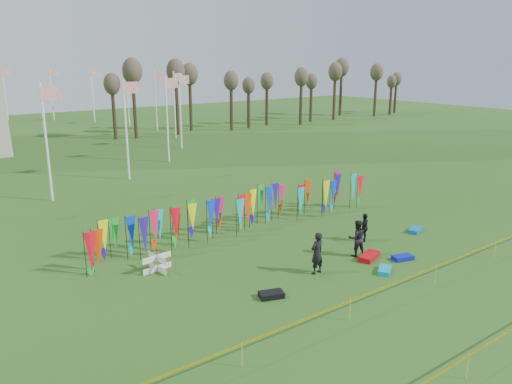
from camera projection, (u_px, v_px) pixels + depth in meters
ground at (340, 281)px, 22.09m from camera, size 160.00×160.00×0.00m
banner_row at (244, 209)px, 28.03m from camera, size 18.64×0.64×2.22m
caution_tape_near at (385, 288)px, 19.73m from camera, size 26.00×0.02×0.90m
caution_tape_far at (498, 339)px, 16.14m from camera, size 26.00×0.02×0.90m
tree_line at (280, 81)px, 72.99m from camera, size 53.92×1.92×7.84m
box_kite at (157, 263)px, 23.00m from camera, size 0.76×0.76×0.85m
person_left at (317, 253)px, 22.67m from camera, size 0.76×0.58×1.98m
person_mid at (357, 238)px, 24.72m from camera, size 1.05×0.87×1.87m
person_right at (365, 227)px, 26.74m from camera, size 1.04×0.99×1.57m
kite_bag_turquoise at (385, 270)px, 23.02m from camera, size 1.14×0.99×0.21m
kite_bag_blue at (403, 258)px, 24.45m from camera, size 1.11×0.77×0.21m
kite_bag_red at (369, 256)px, 24.55m from camera, size 1.50×1.06×0.25m
kite_bag_black at (271, 295)px, 20.61m from camera, size 1.15×0.89×0.23m
kite_bag_teal at (415, 230)px, 28.38m from camera, size 1.21×0.85×0.21m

